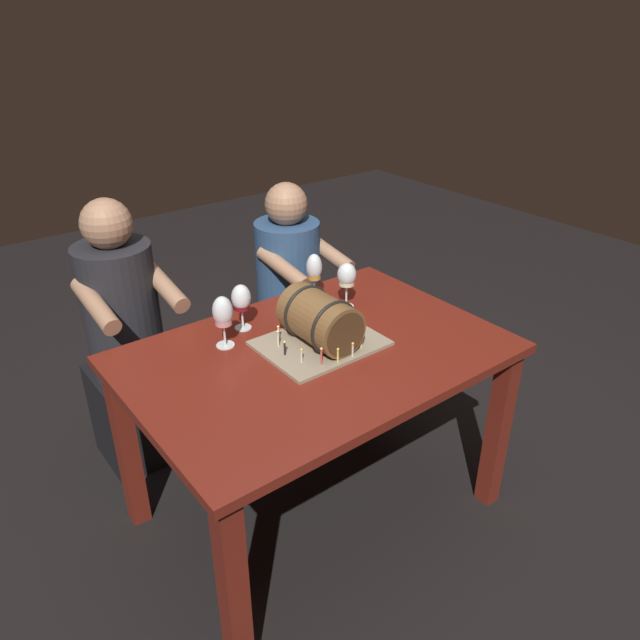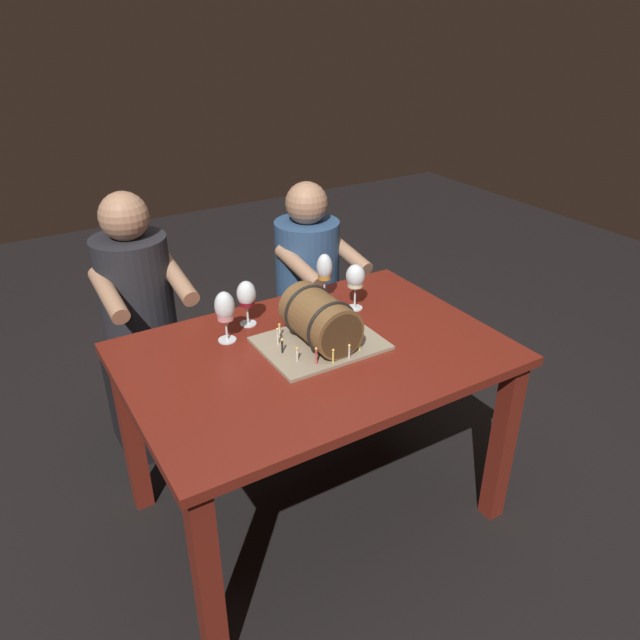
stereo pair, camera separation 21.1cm
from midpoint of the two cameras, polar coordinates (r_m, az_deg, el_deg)
name	(u,v)px [view 2 (the right image)]	position (r m, az deg, el deg)	size (l,w,h in m)	color
ground_plane	(315,507)	(2.59, 2.00, -17.36)	(8.00, 8.00, 0.00)	black
dining_table	(315,377)	(2.18, 2.27, -5.48)	(1.31, 0.90, 0.75)	maroon
barrel_cake	(320,322)	(2.11, 2.85, -0.31)	(0.42, 0.33, 0.20)	gray
wine_glass_red	(246,296)	(2.24, -4.32, 2.23)	(0.07, 0.07, 0.18)	white
wine_glass_white	(355,278)	(2.36, 5.94, 3.92)	(0.08, 0.08, 0.19)	white
wine_glass_amber	(324,269)	(2.42, 2.92, 4.75)	(0.07, 0.07, 0.20)	white
wine_glass_rose	(225,309)	(2.13, -6.24, 1.00)	(0.07, 0.07, 0.19)	white
person_seated_left	(144,341)	(2.69, -14.23, -2.00)	(0.35, 0.45, 1.20)	black
person_seated_right	(308,304)	(3.00, 0.87, 1.45)	(0.37, 0.47, 1.12)	#1B2D46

